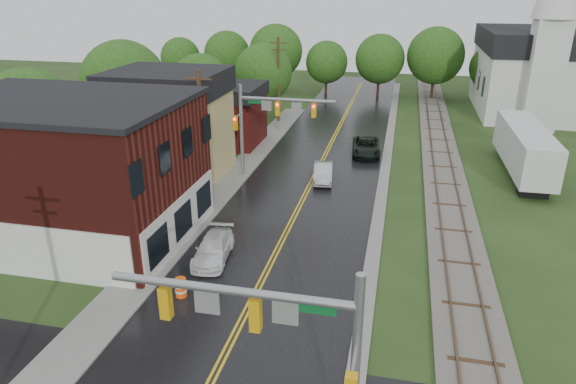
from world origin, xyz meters
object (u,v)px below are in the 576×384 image
(pickup_white, at_px, (213,249))
(church, at_px, (530,63))
(brick_building, at_px, (66,169))
(traffic_signal_near, at_px, (282,334))
(semi_trailer, at_px, (525,147))
(tree_left_e, at_px, (264,74))
(utility_pole_c, at_px, (278,79))
(sedan_silver, at_px, (323,173))
(tree_left_a, at_px, (32,118))
(suv_dark, at_px, (366,147))
(tree_left_b, at_px, (125,86))
(utility_pole_b, at_px, (202,133))
(construction_barrel, at_px, (181,288))
(traffic_signal_far, at_px, (268,115))
(tree_left_c, at_px, (202,85))

(pickup_white, bearing_deg, church, 53.45)
(brick_building, height_order, church, church)
(traffic_signal_near, relative_size, semi_trailer, 0.60)
(tree_left_e, xyz_separation_m, pickup_white, (5.65, -32.08, -4.19))
(utility_pole_c, bearing_deg, sedan_silver, -65.72)
(tree_left_a, bearing_deg, semi_trailer, 15.63)
(church, bearing_deg, suv_dark, -130.54)
(brick_building, bearing_deg, tree_left_b, 107.61)
(utility_pole_b, distance_m, suv_dark, 16.64)
(tree_left_a, bearing_deg, construction_barrel, -35.98)
(semi_trailer, bearing_deg, suv_dark, 168.51)
(construction_barrel, bearing_deg, pickup_white, 86.15)
(tree_left_b, bearing_deg, tree_left_a, -101.31)
(traffic_signal_far, relative_size, construction_barrel, 7.40)
(church, relative_size, tree_left_c, 2.61)
(traffic_signal_far, bearing_deg, utility_pole_c, 101.09)
(utility_pole_c, relative_size, semi_trailer, 0.74)
(sedan_silver, relative_size, semi_trailer, 0.33)
(utility_pole_c, xyz_separation_m, construction_barrel, (3.34, -34.00, -4.22))
(tree_left_c, height_order, pickup_white, tree_left_c)
(utility_pole_c, bearing_deg, semi_trailer, -27.97)
(pickup_white, bearing_deg, construction_barrel, -100.23)
(tree_left_c, bearing_deg, tree_left_e, 50.19)
(brick_building, relative_size, utility_pole_b, 1.59)
(utility_pole_b, xyz_separation_m, suv_dark, (10.30, 12.45, -4.00))
(traffic_signal_far, bearing_deg, brick_building, -126.92)
(utility_pole_b, relative_size, utility_pole_c, 1.00)
(church, relative_size, construction_barrel, 20.16)
(traffic_signal_far, height_order, utility_pole_c, utility_pole_c)
(suv_dark, bearing_deg, brick_building, -134.74)
(traffic_signal_far, bearing_deg, tree_left_b, 161.19)
(semi_trailer, xyz_separation_m, construction_barrel, (-19.41, -21.92, -1.78))
(tree_left_c, relative_size, semi_trailer, 0.63)
(brick_building, height_order, tree_left_a, tree_left_a)
(tree_left_a, height_order, sedan_silver, tree_left_a)
(traffic_signal_near, relative_size, tree_left_b, 0.76)
(traffic_signal_far, height_order, utility_pole_b, utility_pole_b)
(traffic_signal_far, distance_m, sedan_silver, 6.07)
(utility_pole_c, height_order, sedan_silver, utility_pole_c)
(brick_building, height_order, traffic_signal_far, brick_building)
(church, height_order, utility_pole_b, church)
(suv_dark, bearing_deg, tree_left_a, -157.06)
(utility_pole_c, xyz_separation_m, tree_left_c, (-7.05, -4.10, -0.21))
(brick_building, relative_size, tree_left_b, 1.48)
(utility_pole_c, bearing_deg, brick_building, -101.09)
(utility_pole_b, distance_m, tree_left_e, 23.99)
(utility_pole_b, height_order, tree_left_a, utility_pole_b)
(semi_trailer, bearing_deg, construction_barrel, -131.53)
(traffic_signal_near, relative_size, utility_pole_c, 0.82)
(brick_building, relative_size, utility_pole_c, 1.59)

